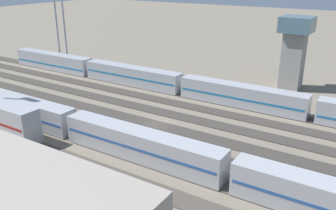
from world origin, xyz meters
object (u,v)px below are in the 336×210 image
at_px(train_on_track_5, 141,145).
at_px(control_tower, 294,48).
at_px(train_on_track_0, 230,93).
at_px(light_mast_2, 62,0).

distance_m(train_on_track_5, control_tower, 41.89).
distance_m(train_on_track_5, train_on_track_0, 25.04).
xyz_separation_m(train_on_track_5, train_on_track_0, (-1.42, -25.00, 0.04)).
relative_size(light_mast_2, control_tower, 1.76).
relative_size(train_on_track_0, light_mast_2, 4.51).
height_order(train_on_track_5, control_tower, control_tower).
bearing_deg(control_tower, light_mast_2, 14.52).
bearing_deg(control_tower, train_on_track_0, 67.01).
xyz_separation_m(light_mast_2, control_tower, (-50.59, -13.10, -7.98)).
relative_size(train_on_track_0, control_tower, 7.97).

